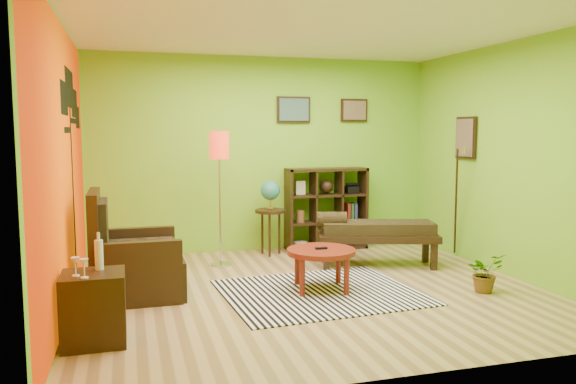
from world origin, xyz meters
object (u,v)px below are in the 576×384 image
object	(u,v)px
side_cabinet	(94,308)
floor_lamp	(219,157)
bench	(374,231)
coffee_table	(321,255)
potted_plant	(485,277)
cube_shelf	(327,209)
globe_table	(270,199)
armchair	(131,264)

from	to	relation	value
side_cabinet	floor_lamp	bearing A→B (deg)	59.17
floor_lamp	bench	size ratio (longest dim) A/B	1.08
coffee_table	potted_plant	bearing A→B (deg)	-17.71
cube_shelf	bench	size ratio (longest dim) A/B	0.74
coffee_table	potted_plant	distance (m)	1.79
potted_plant	coffee_table	bearing A→B (deg)	162.29
coffee_table	floor_lamp	distance (m)	1.96
globe_table	floor_lamp	bearing A→B (deg)	-150.17
side_cabinet	cube_shelf	world-z (taller)	cube_shelf
side_cabinet	bench	bearing A→B (deg)	28.70
coffee_table	floor_lamp	xyz separation A→B (m)	(-0.88, 1.43, 1.01)
armchair	potted_plant	distance (m)	3.80
globe_table	armchair	bearing A→B (deg)	-141.24
floor_lamp	potted_plant	distance (m)	3.47
coffee_table	bench	xyz separation A→B (m)	(1.03, 0.87, 0.06)
side_cabinet	floor_lamp	xyz separation A→B (m)	(1.42, 2.39, 1.11)
side_cabinet	bench	world-z (taller)	side_cabinet
side_cabinet	bench	xyz separation A→B (m)	(3.33, 1.82, 0.15)
side_cabinet	globe_table	distance (m)	3.62
coffee_table	side_cabinet	world-z (taller)	side_cabinet
floor_lamp	potted_plant	bearing A→B (deg)	-37.52
cube_shelf	bench	distance (m)	1.21
floor_lamp	globe_table	xyz separation A→B (m)	(0.78, 0.45, -0.61)
armchair	floor_lamp	world-z (taller)	floor_lamp
globe_table	bench	size ratio (longest dim) A/B	0.65
cube_shelf	potted_plant	world-z (taller)	cube_shelf
armchair	potted_plant	xyz separation A→B (m)	(3.69, -0.89, -0.18)
potted_plant	cube_shelf	bearing A→B (deg)	108.70
side_cabinet	potted_plant	distance (m)	4.02
coffee_table	floor_lamp	size ratio (longest dim) A/B	0.43
globe_table	cube_shelf	distance (m)	0.95
coffee_table	armchair	xyz separation A→B (m)	(-2.00, 0.35, -0.05)
globe_table	bench	bearing A→B (deg)	-41.68
side_cabinet	bench	distance (m)	3.80
bench	potted_plant	size ratio (longest dim) A/B	3.79
side_cabinet	potted_plant	world-z (taller)	side_cabinet
globe_table	bench	world-z (taller)	globe_table
floor_lamp	cube_shelf	bearing A→B (deg)	20.24
armchair	globe_table	bearing A→B (deg)	38.76
globe_table	cube_shelf	bearing A→B (deg)	10.98
armchair	potted_plant	size ratio (longest dim) A/B	2.65
coffee_table	potted_plant	size ratio (longest dim) A/B	1.76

